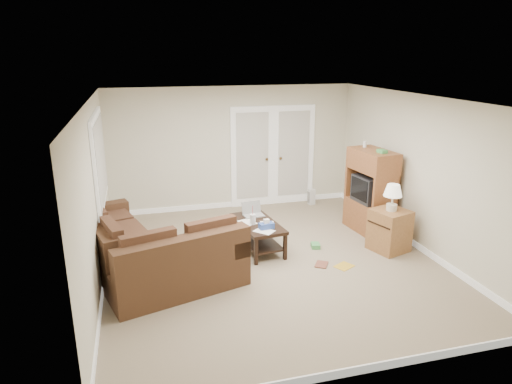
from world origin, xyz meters
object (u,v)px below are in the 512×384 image
object	(u,v)px
coffee_table	(257,234)
side_cabinet	(390,227)
sectional_sofa	(142,252)
tv_armoire	(371,191)

from	to	relation	value
coffee_table	side_cabinet	world-z (taller)	side_cabinet
coffee_table	side_cabinet	size ratio (longest dim) A/B	1.09
side_cabinet	sectional_sofa	bearing A→B (deg)	159.64
coffee_table	tv_armoire	bearing A→B (deg)	-0.45
sectional_sofa	tv_armoire	bearing A→B (deg)	-6.76
side_cabinet	coffee_table	bearing A→B (deg)	145.96
sectional_sofa	coffee_table	xyz separation A→B (m)	(1.86, 0.43, -0.08)
sectional_sofa	tv_armoire	size ratio (longest dim) A/B	1.84
sectional_sofa	coffee_table	distance (m)	1.91
sectional_sofa	coffee_table	bearing A→B (deg)	-3.55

